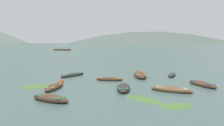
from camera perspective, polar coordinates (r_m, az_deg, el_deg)
The scene contains 18 objects.
ground_plane at distance 1506.52m, azimuth -4.33°, elevation 5.59°, with size 6000.00×6000.00×0.00m, color #425B56.
mountain_1 at distance 1718.21m, azimuth -28.22°, elevation 12.26°, with size 1272.81×1272.81×436.76m, color slate.
mountain_2 at distance 1825.35m, azimuth -7.43°, elevation 9.85°, with size 1159.61×1159.61×271.34m, color #56665B.
mountain_3 at distance 1774.12m, azimuth 6.31°, elevation 12.68°, with size 1712.24×1712.24×437.25m, color #56665B.
rowboat_0 at distance 18.66m, azimuth 3.21°, elevation -6.90°, with size 1.70×3.69×0.56m.
rowboat_1 at distance 18.63m, azimuth 16.24°, elevation -7.17°, with size 3.68×2.75×0.53m.
rowboat_2 at distance 19.78m, azimuth -15.90°, elevation -6.42°, with size 1.69×3.67×0.52m.
rowboat_3 at distance 25.71m, azimuth 7.83°, elevation -3.30°, with size 1.79×4.60×0.77m.
rowboat_4 at distance 15.78m, azimuth -16.91°, elevation -9.47°, with size 3.34×2.63×0.59m.
rowboat_5 at distance 22.07m, azimuth 23.97°, elevation -5.40°, with size 1.91×3.67×0.58m.
rowboat_6 at distance 22.94m, azimuth -0.73°, elevation -4.57°, with size 3.18×1.53×0.48m.
rowboat_7 at distance 26.48m, azimuth -10.92°, elevation -3.29°, with size 3.18×3.50×0.46m.
rowboat_8 at distance 27.05m, azimuth 16.44°, elevation -3.23°, with size 2.21×3.06×0.46m.
ferry_0 at distance 114.32m, azimuth -13.78°, elevation 3.69°, with size 9.56×5.76×2.54m.
mooring_buoy at distance 22.43m, azimuth -13.97°, elevation -5.08°, with size 0.51×0.51×1.04m.
weed_patch_0 at distance 14.59m, azimuth 17.50°, elevation -11.51°, with size 2.20×1.37×0.14m, color #477033.
weed_patch_1 at distance 21.29m, azimuth -20.89°, elevation -6.17°, with size 2.21×2.34×0.14m, color #477033.
weed_patch_2 at distance 15.67m, azimuth 8.92°, elevation -10.10°, with size 3.48×1.36×0.14m, color #477033.
Camera 1 is at (-1.88, -6.51, 4.27)m, focal length 32.61 mm.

